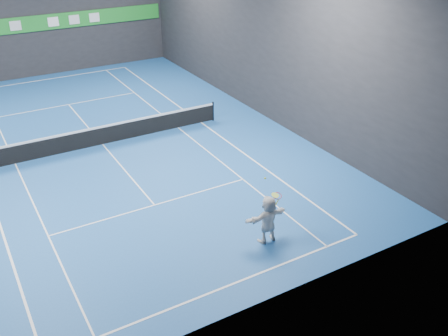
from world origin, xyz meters
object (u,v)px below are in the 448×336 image
player (268,219)px  tennis_net (102,135)px  tennis_racket (277,197)px  tennis_ball (265,178)px

player → tennis_net: 10.84m
player → tennis_net: size_ratio=0.14×
tennis_net → tennis_racket: (2.88, -10.49, 1.13)m
tennis_ball → player: bearing=-68.1°
tennis_ball → tennis_net: (-2.44, 10.36, -1.90)m
player → tennis_racket: (0.37, 0.05, 0.78)m
tennis_net → tennis_racket: 10.94m
tennis_ball → tennis_net: bearing=103.3°
tennis_ball → tennis_racket: 0.90m
player → tennis_racket: size_ratio=3.59×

